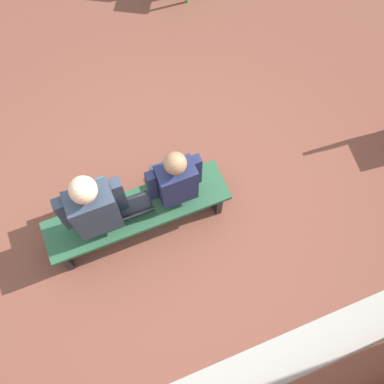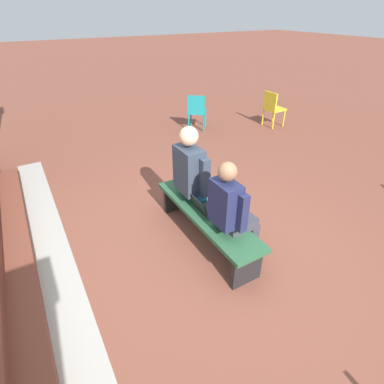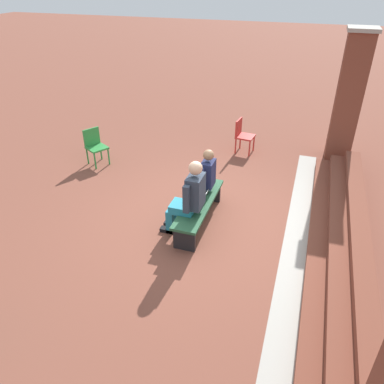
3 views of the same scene
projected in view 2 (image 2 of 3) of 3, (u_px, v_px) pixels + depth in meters
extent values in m
plane|color=brown|center=(207.00, 251.00, 3.68)|extent=(60.00, 60.00, 0.00)
cube|color=#A8A399|center=(65.00, 295.00, 3.11)|extent=(7.05, 0.40, 0.01)
cube|color=#285638|center=(206.00, 213.00, 3.63)|extent=(1.80, 0.44, 0.05)
cube|color=black|center=(247.00, 269.00, 3.16)|extent=(0.06, 0.37, 0.40)
cube|color=black|center=(176.00, 198.00, 4.34)|extent=(0.06, 0.37, 0.40)
cube|color=#383842|center=(238.00, 222.00, 3.36)|extent=(0.30, 0.36, 0.12)
cube|color=#383842|center=(252.00, 239.00, 3.52)|extent=(0.10, 0.11, 0.45)
cube|color=black|center=(254.00, 250.00, 3.65)|extent=(0.10, 0.21, 0.06)
cube|color=#383842|center=(244.00, 232.00, 3.64)|extent=(0.10, 0.11, 0.45)
cube|color=black|center=(246.00, 242.00, 3.77)|extent=(0.10, 0.21, 0.06)
cube|color=#1E2347|center=(225.00, 203.00, 3.11)|extent=(0.34, 0.21, 0.50)
cube|color=#195133|center=(234.00, 203.00, 3.18)|extent=(0.04, 0.01, 0.30)
cube|color=#1E2347|center=(243.00, 214.00, 2.99)|extent=(0.08, 0.09, 0.42)
cube|color=#1E2347|center=(218.00, 194.00, 3.30)|extent=(0.08, 0.09, 0.42)
sphere|color=#8C6647|center=(228.00, 172.00, 2.91)|extent=(0.20, 0.20, 0.20)
cube|color=teal|center=(204.00, 190.00, 3.92)|extent=(0.35, 0.41, 0.14)
cube|color=teal|center=(220.00, 207.00, 4.09)|extent=(0.11, 0.12, 0.45)
cube|color=black|center=(223.00, 217.00, 4.22)|extent=(0.11, 0.25, 0.07)
cube|color=teal|center=(212.00, 200.00, 4.23)|extent=(0.11, 0.12, 0.45)
cube|color=black|center=(215.00, 210.00, 4.35)|extent=(0.11, 0.25, 0.07)
cube|color=#2D3847|center=(189.00, 170.00, 3.63)|extent=(0.39, 0.25, 0.57)
cube|color=#2D3847|center=(205.00, 178.00, 3.49)|extent=(0.09, 0.10, 0.49)
cube|color=#2D3847|center=(184.00, 162.00, 3.86)|extent=(0.09, 0.10, 0.49)
sphere|color=#DBAD89|center=(189.00, 136.00, 3.41)|extent=(0.23, 0.23, 0.23)
cube|color=black|center=(209.00, 209.00, 3.63)|extent=(0.32, 0.22, 0.02)
cube|color=#2D2D33|center=(210.00, 208.00, 3.63)|extent=(0.29, 0.15, 0.00)
cube|color=black|center=(199.00, 206.00, 3.52)|extent=(0.32, 0.07, 0.19)
cube|color=#33519E|center=(200.00, 205.00, 3.52)|extent=(0.28, 0.06, 0.17)
cube|color=teal|center=(197.00, 112.00, 7.14)|extent=(0.59, 0.59, 0.04)
cube|color=teal|center=(196.00, 105.00, 6.87)|extent=(0.28, 0.34, 0.40)
cylinder|color=teal|center=(205.00, 119.00, 7.39)|extent=(0.04, 0.04, 0.40)
cylinder|color=teal|center=(191.00, 118.00, 7.43)|extent=(0.04, 0.04, 0.40)
cylinder|color=teal|center=(204.00, 123.00, 7.09)|extent=(0.04, 0.04, 0.40)
cylinder|color=teal|center=(189.00, 123.00, 7.13)|extent=(0.04, 0.04, 0.40)
cube|color=gold|center=(275.00, 109.00, 7.33)|extent=(0.43, 0.43, 0.04)
cube|color=gold|center=(270.00, 101.00, 7.13)|extent=(0.40, 0.05, 0.40)
cylinder|color=gold|center=(284.00, 118.00, 7.40)|extent=(0.04, 0.04, 0.40)
cylinder|color=gold|center=(273.00, 115.00, 7.66)|extent=(0.04, 0.04, 0.40)
cylinder|color=gold|center=(273.00, 121.00, 7.24)|extent=(0.04, 0.04, 0.40)
cylinder|color=gold|center=(263.00, 117.00, 7.50)|extent=(0.04, 0.04, 0.40)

